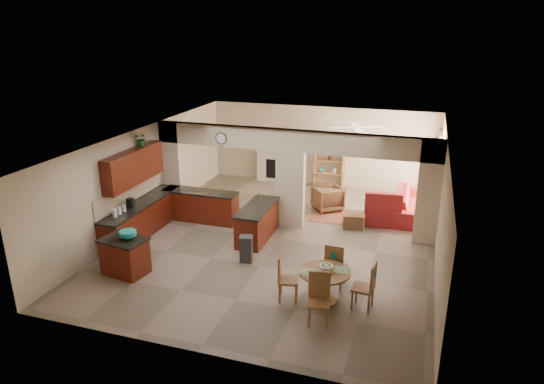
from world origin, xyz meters
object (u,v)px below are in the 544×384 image
(sofa, at_px, (412,204))
(armchair, at_px, (328,198))
(dining_table, at_px, (324,281))
(kitchen_island, at_px, (125,256))

(sofa, distance_m, armchair, 2.54)
(dining_table, distance_m, armchair, 5.36)
(dining_table, bearing_deg, kitchen_island, -177.81)
(kitchen_island, xyz_separation_m, dining_table, (4.64, 0.18, 0.05))
(kitchen_island, xyz_separation_m, sofa, (6.15, 5.73, -0.07))
(sofa, bearing_deg, armchair, 96.10)
(sofa, xyz_separation_m, armchair, (-2.53, -0.29, 0.01))
(dining_table, height_order, armchair, armchair)
(dining_table, height_order, sofa, sofa)
(kitchen_island, relative_size, sofa, 0.44)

